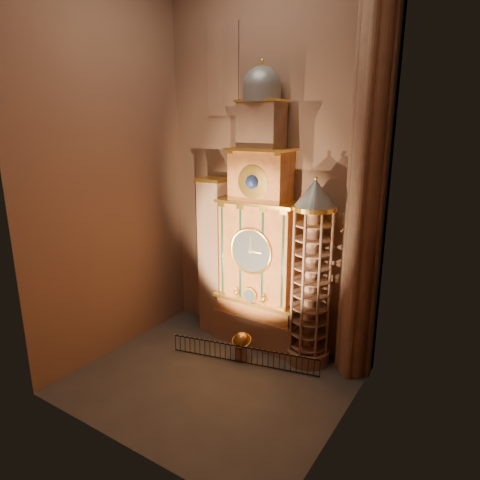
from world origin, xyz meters
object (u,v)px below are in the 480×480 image
Objects in this scene: stair_turret at (311,276)px; celestial_globe at (241,343)px; astronomical_clock at (260,241)px; portrait_tower at (214,256)px; iron_railing at (244,355)px.

celestial_globe is at bearing -148.88° from stair_turret.
portrait_tower is (-3.40, 0.02, -1.53)m from astronomical_clock.
portrait_tower is at bearing 145.91° from iron_railing.
portrait_tower is 0.94× the size of stair_turret.
stair_turret reaches higher than celestial_globe.
celestial_globe is at bearing -32.71° from portrait_tower.
astronomical_clock is at bearing 102.23° from iron_railing.
stair_turret is at bearing -4.30° from astronomical_clock.
portrait_tower is 6.91m from stair_turret.
iron_railing is at bearing -140.42° from stair_turret.
iron_railing is (0.58, -2.68, -6.11)m from astronomical_clock.
portrait_tower is at bearing 179.71° from astronomical_clock.
stair_turret reaches higher than portrait_tower.
iron_railing is (0.41, -0.40, -0.44)m from celestial_globe.
astronomical_clock is at bearing -0.29° from portrait_tower.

